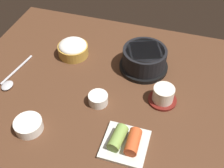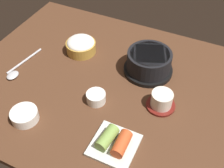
{
  "view_description": "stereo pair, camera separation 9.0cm",
  "coord_description": "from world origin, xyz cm",
  "px_view_note": "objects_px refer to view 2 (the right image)",
  "views": [
    {
      "loc": [
        20.7,
        -62.57,
        69.41
      ],
      "look_at": [
        2.0,
        -2.0,
        5.0
      ],
      "focal_mm": 44.7,
      "sensor_mm": 36.0,
      "label": 1
    },
    {
      "loc": [
        29.11,
        -59.3,
        69.41
      ],
      "look_at": [
        2.0,
        -2.0,
        5.0
      ],
      "focal_mm": 44.7,
      "sensor_mm": 36.0,
      "label": 2
    }
  ],
  "objects_px": {
    "banchan_cup_center": "(96,97)",
    "kimchi_plate": "(114,143)",
    "stone_pot": "(149,62)",
    "rice_bowl": "(81,45)",
    "side_bowl_near": "(24,115)",
    "spoon": "(17,70)",
    "tea_cup_with_saucer": "(161,100)"
  },
  "relations": [
    {
      "from": "stone_pot",
      "to": "kimchi_plate",
      "type": "relative_size",
      "value": 1.39
    },
    {
      "from": "stone_pot",
      "to": "kimchi_plate",
      "type": "xyz_separation_m",
      "value": [
        0.02,
        -0.33,
        -0.02
      ]
    },
    {
      "from": "rice_bowl",
      "to": "stone_pot",
      "type": "bearing_deg",
      "value": 1.03
    },
    {
      "from": "rice_bowl",
      "to": "banchan_cup_center",
      "type": "height_order",
      "value": "rice_bowl"
    },
    {
      "from": "rice_bowl",
      "to": "kimchi_plate",
      "type": "bearing_deg",
      "value": -48.24
    },
    {
      "from": "stone_pot",
      "to": "tea_cup_with_saucer",
      "type": "distance_m",
      "value": 0.17
    },
    {
      "from": "banchan_cup_center",
      "to": "side_bowl_near",
      "type": "bearing_deg",
      "value": -135.75
    },
    {
      "from": "tea_cup_with_saucer",
      "to": "side_bowl_near",
      "type": "xyz_separation_m",
      "value": [
        -0.35,
        -0.22,
        -0.01
      ]
    },
    {
      "from": "spoon",
      "to": "kimchi_plate",
      "type": "bearing_deg",
      "value": -16.36
    },
    {
      "from": "stone_pot",
      "to": "rice_bowl",
      "type": "relative_size",
      "value": 1.54
    },
    {
      "from": "stone_pot",
      "to": "tea_cup_with_saucer",
      "type": "height_order",
      "value": "stone_pot"
    },
    {
      "from": "banchan_cup_center",
      "to": "stone_pot",
      "type": "bearing_deg",
      "value": 63.69
    },
    {
      "from": "side_bowl_near",
      "to": "spoon",
      "type": "height_order",
      "value": "side_bowl_near"
    },
    {
      "from": "side_bowl_near",
      "to": "kimchi_plate",
      "type": "bearing_deg",
      "value": 5.73
    },
    {
      "from": "stone_pot",
      "to": "banchan_cup_center",
      "type": "height_order",
      "value": "stone_pot"
    },
    {
      "from": "banchan_cup_center",
      "to": "kimchi_plate",
      "type": "xyz_separation_m",
      "value": [
        0.12,
        -0.13,
        -0.0
      ]
    },
    {
      "from": "rice_bowl",
      "to": "side_bowl_near",
      "type": "distance_m",
      "value": 0.35
    },
    {
      "from": "tea_cup_with_saucer",
      "to": "spoon",
      "type": "xyz_separation_m",
      "value": [
        -0.51,
        -0.06,
        -0.02
      ]
    },
    {
      "from": "tea_cup_with_saucer",
      "to": "kimchi_plate",
      "type": "bearing_deg",
      "value": -109.89
    },
    {
      "from": "stone_pot",
      "to": "spoon",
      "type": "xyz_separation_m",
      "value": [
        -0.42,
        -0.2,
        -0.04
      ]
    },
    {
      "from": "rice_bowl",
      "to": "side_bowl_near",
      "type": "relative_size",
      "value": 1.36
    },
    {
      "from": "stone_pot",
      "to": "rice_bowl",
      "type": "xyz_separation_m",
      "value": [
        -0.27,
        -0.0,
        -0.01
      ]
    },
    {
      "from": "side_bowl_near",
      "to": "spoon",
      "type": "distance_m",
      "value": 0.22
    },
    {
      "from": "stone_pot",
      "to": "side_bowl_near",
      "type": "relative_size",
      "value": 2.1
    },
    {
      "from": "kimchi_plate",
      "to": "spoon",
      "type": "bearing_deg",
      "value": 163.64
    },
    {
      "from": "kimchi_plate",
      "to": "spoon",
      "type": "distance_m",
      "value": 0.46
    },
    {
      "from": "tea_cup_with_saucer",
      "to": "kimchi_plate",
      "type": "xyz_separation_m",
      "value": [
        -0.07,
        -0.19,
        -0.01
      ]
    },
    {
      "from": "spoon",
      "to": "tea_cup_with_saucer",
      "type": "bearing_deg",
      "value": 7.21
    },
    {
      "from": "kimchi_plate",
      "to": "tea_cup_with_saucer",
      "type": "bearing_deg",
      "value": 70.11
    },
    {
      "from": "tea_cup_with_saucer",
      "to": "banchan_cup_center",
      "type": "height_order",
      "value": "tea_cup_with_saucer"
    },
    {
      "from": "kimchi_plate",
      "to": "banchan_cup_center",
      "type": "bearing_deg",
      "value": 134.08
    },
    {
      "from": "tea_cup_with_saucer",
      "to": "stone_pot",
      "type": "bearing_deg",
      "value": 124.15
    }
  ]
}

